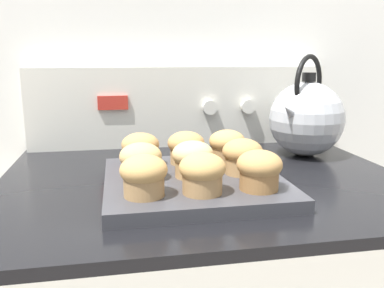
{
  "coord_description": "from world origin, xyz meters",
  "views": [
    {
      "loc": [
        -0.16,
        -0.41,
        1.12
      ],
      "look_at": [
        -0.03,
        0.27,
        0.97
      ],
      "focal_mm": 38.0,
      "sensor_mm": 36.0,
      "label": 1
    }
  ],
  "objects_px": {
    "muffin_r1_c2": "(242,156)",
    "tea_kettle": "(306,118)",
    "muffin_r1_c1": "(193,159)",
    "muffin_r2_c1": "(186,147)",
    "muffin_r1_c0": "(141,161)",
    "muffin_r0_c1": "(202,173)",
    "muffin_pan": "(193,182)",
    "muffin_r0_c0": "(144,175)",
    "muffin_r0_c2": "(259,170)",
    "muffin_r2_c0": "(140,149)",
    "muffin_r2_c2": "(227,145)"
  },
  "relations": [
    {
      "from": "muffin_r1_c0",
      "to": "muffin_r2_c1",
      "type": "xyz_separation_m",
      "value": [
        0.09,
        0.09,
        0.0
      ]
    },
    {
      "from": "muffin_r1_c0",
      "to": "muffin_r2_c0",
      "type": "distance_m",
      "value": 0.09
    },
    {
      "from": "muffin_r2_c0",
      "to": "muffin_pan",
      "type": "bearing_deg",
      "value": -46.36
    },
    {
      "from": "muffin_r1_c0",
      "to": "muffin_r1_c2",
      "type": "distance_m",
      "value": 0.18
    },
    {
      "from": "muffin_r1_c0",
      "to": "tea_kettle",
      "type": "height_order",
      "value": "tea_kettle"
    },
    {
      "from": "muffin_r0_c0",
      "to": "muffin_r0_c2",
      "type": "bearing_deg",
      "value": -0.65
    },
    {
      "from": "muffin_r0_c2",
      "to": "tea_kettle",
      "type": "bearing_deg",
      "value": 52.64
    },
    {
      "from": "muffin_r0_c1",
      "to": "muffin_r2_c0",
      "type": "distance_m",
      "value": 0.2
    },
    {
      "from": "muffin_r0_c2",
      "to": "muffin_r1_c2",
      "type": "bearing_deg",
      "value": 89.81
    },
    {
      "from": "muffin_r1_c1",
      "to": "muffin_r1_c2",
      "type": "bearing_deg",
      "value": 1.75
    },
    {
      "from": "muffin_pan",
      "to": "muffin_r2_c0",
      "type": "relative_size",
      "value": 4.25
    },
    {
      "from": "muffin_pan",
      "to": "muffin_r1_c1",
      "type": "relative_size",
      "value": 4.25
    },
    {
      "from": "muffin_r0_c2",
      "to": "tea_kettle",
      "type": "xyz_separation_m",
      "value": [
        0.21,
        0.28,
        0.03
      ]
    },
    {
      "from": "muffin_r2_c0",
      "to": "muffin_r2_c2",
      "type": "xyz_separation_m",
      "value": [
        0.17,
        -0.0,
        0.0
      ]
    },
    {
      "from": "muffin_r1_c0",
      "to": "muffin_r2_c0",
      "type": "height_order",
      "value": "same"
    },
    {
      "from": "muffin_r1_c0",
      "to": "muffin_r2_c0",
      "type": "bearing_deg",
      "value": 86.98
    },
    {
      "from": "muffin_r1_c2",
      "to": "muffin_r2_c2",
      "type": "relative_size",
      "value": 1.0
    },
    {
      "from": "muffin_r2_c2",
      "to": "muffin_pan",
      "type": "bearing_deg",
      "value": -133.66
    },
    {
      "from": "muffin_r1_c2",
      "to": "tea_kettle",
      "type": "xyz_separation_m",
      "value": [
        0.21,
        0.19,
        0.03
      ]
    },
    {
      "from": "muffin_r2_c0",
      "to": "muffin_r1_c1",
      "type": "bearing_deg",
      "value": -47.15
    },
    {
      "from": "muffin_r1_c0",
      "to": "muffin_r0_c1",
      "type": "bearing_deg",
      "value": -45.24
    },
    {
      "from": "muffin_r2_c0",
      "to": "muffin_r0_c1",
      "type": "bearing_deg",
      "value": -65.02
    },
    {
      "from": "muffin_r0_c0",
      "to": "muffin_r2_c0",
      "type": "relative_size",
      "value": 1.0
    },
    {
      "from": "muffin_r1_c1",
      "to": "muffin_r2_c1",
      "type": "xyz_separation_m",
      "value": [
        0.0,
        0.09,
        0.0
      ]
    },
    {
      "from": "muffin_r2_c1",
      "to": "muffin_r1_c0",
      "type": "bearing_deg",
      "value": -136.33
    },
    {
      "from": "tea_kettle",
      "to": "muffin_r1_c0",
      "type": "bearing_deg",
      "value": -154.26
    },
    {
      "from": "muffin_r0_c0",
      "to": "muffin_r0_c1",
      "type": "relative_size",
      "value": 1.0
    },
    {
      "from": "muffin_r1_c1",
      "to": "muffin_r2_c2",
      "type": "xyz_separation_m",
      "value": [
        0.09,
        0.09,
        0.0
      ]
    },
    {
      "from": "muffin_pan",
      "to": "tea_kettle",
      "type": "bearing_deg",
      "value": 32.13
    },
    {
      "from": "muffin_r0_c1",
      "to": "muffin_r2_c2",
      "type": "xyz_separation_m",
      "value": [
        0.09,
        0.18,
        0.0
      ]
    },
    {
      "from": "muffin_r2_c0",
      "to": "tea_kettle",
      "type": "xyz_separation_m",
      "value": [
        0.38,
        0.1,
        0.03
      ]
    },
    {
      "from": "muffin_r0_c0",
      "to": "muffin_r1_c2",
      "type": "height_order",
      "value": "same"
    },
    {
      "from": "muffin_pan",
      "to": "muffin_r0_c2",
      "type": "distance_m",
      "value": 0.13
    },
    {
      "from": "muffin_r0_c0",
      "to": "muffin_r1_c1",
      "type": "height_order",
      "value": "same"
    },
    {
      "from": "muffin_r0_c0",
      "to": "muffin_r2_c2",
      "type": "height_order",
      "value": "same"
    },
    {
      "from": "muffin_r1_c0",
      "to": "muffin_r2_c2",
      "type": "height_order",
      "value": "same"
    },
    {
      "from": "muffin_pan",
      "to": "muffin_r0_c1",
      "type": "bearing_deg",
      "value": -91.62
    },
    {
      "from": "muffin_r0_c0",
      "to": "muffin_r2_c1",
      "type": "bearing_deg",
      "value": 61.72
    },
    {
      "from": "muffin_r0_c0",
      "to": "muffin_r1_c0",
      "type": "bearing_deg",
      "value": 89.52
    },
    {
      "from": "muffin_r1_c2",
      "to": "muffin_r2_c2",
      "type": "bearing_deg",
      "value": 92.56
    },
    {
      "from": "muffin_r0_c0",
      "to": "tea_kettle",
      "type": "xyz_separation_m",
      "value": [
        0.39,
        0.27,
        0.03
      ]
    },
    {
      "from": "muffin_r2_c0",
      "to": "muffin_r2_c1",
      "type": "height_order",
      "value": "same"
    },
    {
      "from": "muffin_pan",
      "to": "tea_kettle",
      "type": "xyz_separation_m",
      "value": [
        0.3,
        0.19,
        0.08
      ]
    },
    {
      "from": "muffin_r2_c0",
      "to": "muffin_r2_c2",
      "type": "bearing_deg",
      "value": -0.18
    },
    {
      "from": "muffin_r0_c2",
      "to": "muffin_r1_c0",
      "type": "xyz_separation_m",
      "value": [
        -0.18,
        0.09,
        0.0
      ]
    },
    {
      "from": "muffin_pan",
      "to": "muffin_r0_c2",
      "type": "bearing_deg",
      "value": -44.49
    },
    {
      "from": "muffin_r0_c2",
      "to": "muffin_r1_c0",
      "type": "bearing_deg",
      "value": 154.04
    },
    {
      "from": "muffin_r1_c1",
      "to": "muffin_r2_c0",
      "type": "height_order",
      "value": "same"
    },
    {
      "from": "muffin_r1_c0",
      "to": "tea_kettle",
      "type": "relative_size",
      "value": 0.31
    },
    {
      "from": "muffin_r2_c2",
      "to": "tea_kettle",
      "type": "relative_size",
      "value": 0.31
    }
  ]
}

